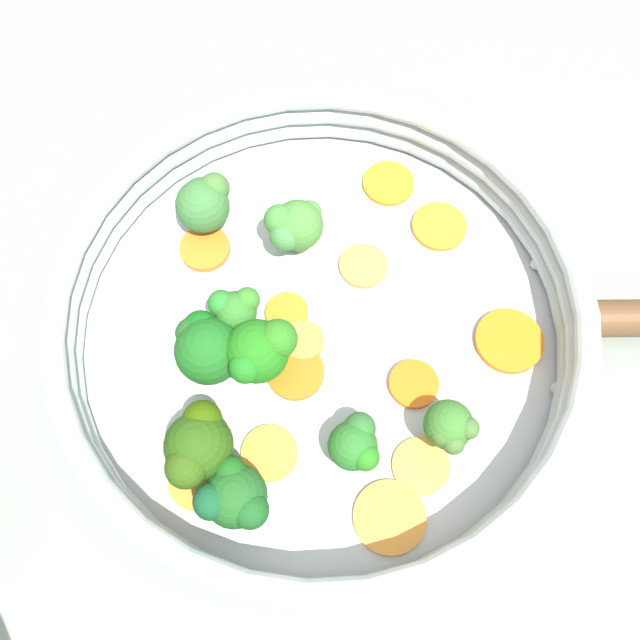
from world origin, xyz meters
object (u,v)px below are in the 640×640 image
(carrot_slice_10, at_px, (307,345))
(carrot_slice_1, at_px, (389,517))
(carrot_slice_11, at_px, (287,313))
(broccoli_floret_3, at_px, (206,347))
(carrot_slice_4, at_px, (421,466))
(broccoli_floret_1, at_px, (234,496))
(broccoli_floret_8, at_px, (205,202))
(carrot_slice_0, at_px, (414,384))
(broccoli_floret_7, at_px, (260,351))
(broccoli_floret_2, at_px, (294,226))
(skillet, at_px, (320,331))
(carrot_slice_8, at_px, (439,227))
(broccoli_floret_6, at_px, (449,428))
(carrot_slice_7, at_px, (198,481))
(broccoli_floret_5, at_px, (355,444))
(carrot_slice_12, at_px, (205,249))
(carrot_slice_2, at_px, (270,453))
(carrot_slice_6, at_px, (295,372))
(carrot_slice_3, at_px, (509,341))
(carrot_slice_9, at_px, (388,183))
(carrot_slice_5, at_px, (363,266))
(broccoli_floret_0, at_px, (198,446))
(broccoli_floret_4, at_px, (236,310))

(carrot_slice_10, bearing_deg, carrot_slice_1, 72.09)
(carrot_slice_11, relative_size, broccoli_floret_3, 0.62)
(carrot_slice_4, bearing_deg, broccoli_floret_1, -31.64)
(carrot_slice_10, xyz_separation_m, broccoli_floret_8, (-0.01, -0.13, 0.02))
(carrot_slice_0, relative_size, broccoli_floret_1, 0.75)
(broccoli_floret_3, bearing_deg, broccoli_floret_7, 128.35)
(carrot_slice_0, bearing_deg, broccoli_floret_2, -95.42)
(carrot_slice_1, height_order, broccoli_floret_7, broccoli_floret_7)
(skillet, bearing_deg, carrot_slice_8, 179.89)
(broccoli_floret_6, bearing_deg, broccoli_floret_2, -98.51)
(carrot_slice_7, relative_size, broccoli_floret_8, 0.82)
(broccoli_floret_5, bearing_deg, carrot_slice_12, -96.75)
(carrot_slice_2, height_order, carrot_slice_6, same)
(broccoli_floret_1, height_order, broccoli_floret_3, broccoli_floret_3)
(broccoli_floret_6, bearing_deg, broccoli_floret_8, -88.05)
(carrot_slice_6, relative_size, broccoli_floret_1, 0.87)
(carrot_slice_3, height_order, carrot_slice_7, same)
(carrot_slice_1, distance_m, broccoli_floret_3, 0.16)
(carrot_slice_0, height_order, carrot_slice_3, same)
(carrot_slice_3, distance_m, broccoli_floret_8, 0.24)
(carrot_slice_9, bearing_deg, broccoli_floret_5, 38.95)
(carrot_slice_3, bearing_deg, carrot_slice_5, -73.09)
(skillet, xyz_separation_m, carrot_slice_3, (-0.09, 0.10, 0.01))
(carrot_slice_1, distance_m, carrot_slice_2, 0.09)
(broccoli_floret_2, height_order, broccoli_floret_8, broccoli_floret_2)
(carrot_slice_2, distance_m, broccoli_floret_0, 0.05)
(carrot_slice_4, bearing_deg, carrot_slice_7, -38.64)
(carrot_slice_3, height_order, carrot_slice_8, carrot_slice_3)
(carrot_slice_2, relative_size, broccoli_floret_4, 0.83)
(carrot_slice_0, bearing_deg, skillet, -75.92)
(carrot_slice_0, bearing_deg, carrot_slice_7, -17.97)
(carrot_slice_8, distance_m, broccoli_floret_5, 0.18)
(carrot_slice_2, xyz_separation_m, carrot_slice_4, (-0.07, 0.07, -0.00))
(carrot_slice_8, xyz_separation_m, broccoli_floret_8, (0.12, -0.12, 0.02))
(carrot_slice_11, xyz_separation_m, broccoli_floret_6, (-0.02, 0.14, 0.03))
(carrot_slice_3, distance_m, broccoli_floret_1, 0.21)
(carrot_slice_10, relative_size, carrot_slice_12, 0.79)
(carrot_slice_5, bearing_deg, broccoli_floret_1, 21.25)
(carrot_slice_1, xyz_separation_m, broccoli_floret_1, (0.06, -0.07, 0.02))
(skillet, distance_m, carrot_slice_10, 0.02)
(carrot_slice_3, height_order, broccoli_floret_5, broccoli_floret_5)
(broccoli_floret_3, bearing_deg, carrot_slice_11, 172.16)
(broccoli_floret_3, bearing_deg, carrot_slice_6, 128.39)
(skillet, distance_m, carrot_slice_9, 0.13)
(broccoli_floret_3, height_order, broccoli_floret_7, broccoli_floret_7)
(broccoli_floret_0, relative_size, broccoli_floret_7, 0.96)
(skillet, distance_m, broccoli_floret_1, 0.13)
(carrot_slice_4, xyz_separation_m, broccoli_floret_4, (0.02, -0.15, 0.03))
(broccoli_floret_1, xyz_separation_m, broccoli_floret_8, (-0.12, -0.18, 0.00))
(carrot_slice_12, relative_size, broccoli_floret_5, 0.98)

